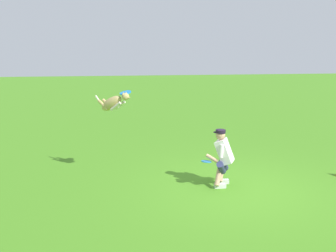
% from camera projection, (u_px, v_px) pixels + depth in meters
% --- Properties ---
extents(ground_plane, '(60.00, 60.00, 0.00)m').
position_uv_depth(ground_plane, '(239.00, 190.00, 8.08)').
color(ground_plane, '#498C21').
extents(person, '(0.70, 0.63, 1.29)m').
position_uv_depth(person, '(223.00, 156.00, 8.18)').
color(person, silver).
rests_on(person, ground_plane).
extents(dog, '(0.87, 0.68, 0.57)m').
position_uv_depth(dog, '(113.00, 103.00, 8.58)').
color(dog, tan).
extents(frisbee_flying, '(0.33, 0.33, 0.11)m').
position_uv_depth(frisbee_flying, '(125.00, 93.00, 8.46)').
color(frisbee_flying, '#1A80DD').
extents(frisbee_held, '(0.28, 0.28, 0.07)m').
position_uv_depth(frisbee_held, '(206.00, 161.00, 8.09)').
color(frisbee_held, '#2A81D8').
rests_on(frisbee_held, person).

